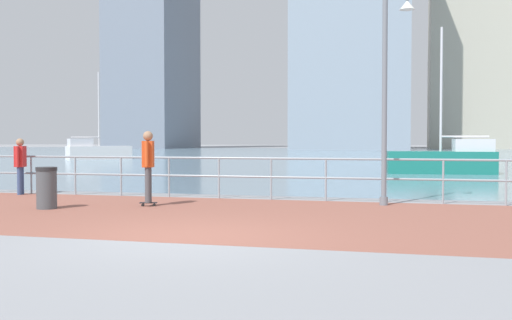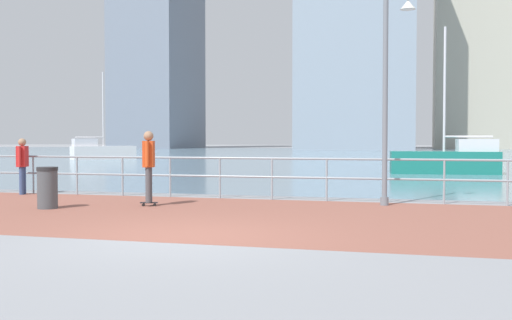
% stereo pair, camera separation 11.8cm
% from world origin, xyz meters
% --- Properties ---
extents(ground, '(220.00, 220.00, 0.00)m').
position_xyz_m(ground, '(0.00, 40.00, 0.00)').
color(ground, gray).
extents(brick_paving, '(28.00, 6.59, 0.01)m').
position_xyz_m(brick_paving, '(0.00, 2.69, 0.00)').
color(brick_paving, '#935647').
rests_on(brick_paving, ground).
extents(harbor_water, '(180.00, 88.00, 0.00)m').
position_xyz_m(harbor_water, '(0.00, 50.99, 0.00)').
color(harbor_water, '#6B899E').
rests_on(harbor_water, ground).
extents(waterfront_railing, '(25.25, 0.06, 1.09)m').
position_xyz_m(waterfront_railing, '(-0.00, 5.99, 0.75)').
color(waterfront_railing, '#8C99A3').
rests_on(waterfront_railing, ground).
extents(lamppost, '(0.77, 0.50, 5.48)m').
position_xyz_m(lamppost, '(2.99, 5.45, 3.03)').
color(lamppost, slate).
rests_on(lamppost, ground).
extents(skateboarder, '(0.41, 0.55, 1.74)m').
position_xyz_m(skateboarder, '(-2.42, 3.85, 1.04)').
color(skateboarder, black).
rests_on(skateboarder, ground).
extents(bystander, '(0.33, 0.55, 1.57)m').
position_xyz_m(bystander, '(-7.10, 5.64, 0.92)').
color(bystander, '#384C7A').
rests_on(bystander, ground).
extents(trash_bin, '(0.46, 0.46, 0.93)m').
position_xyz_m(trash_bin, '(-4.39, 2.81, 0.47)').
color(trash_bin, '#474C51').
rests_on(trash_bin, ground).
extents(sailboat_white, '(4.41, 4.43, 6.70)m').
position_xyz_m(sailboat_white, '(-19.74, 32.45, 0.64)').
color(sailboat_white, white).
rests_on(sailboat_white, ground).
extents(sailboat_blue, '(4.78, 1.87, 6.56)m').
position_xyz_m(sailboat_blue, '(4.98, 19.20, 0.63)').
color(sailboat_blue, '#197266').
rests_on(sailboat_blue, ground).
extents(tower_beige, '(11.59, 17.49, 44.89)m').
position_xyz_m(tower_beige, '(-40.82, 90.37, 21.61)').
color(tower_beige, slate).
rests_on(tower_beige, ground).
extents(tower_steel, '(16.67, 15.66, 39.17)m').
position_xyz_m(tower_steel, '(-4.59, 80.89, 18.75)').
color(tower_steel, '#8493A3').
rests_on(tower_steel, ground).
extents(tower_brick, '(13.93, 16.05, 40.82)m').
position_xyz_m(tower_brick, '(13.76, 97.65, 19.58)').
color(tower_brick, '#B2AD99').
rests_on(tower_brick, ground).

